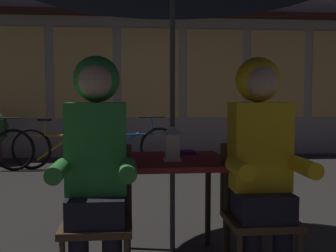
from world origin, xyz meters
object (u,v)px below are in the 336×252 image
person_left_hooded (96,153)px  bicycle_third (128,147)px  cafe_table (172,173)px  lantern (172,142)px  chair_left (98,211)px  book (181,152)px  chair_right (257,207)px  bicycle_second (63,148)px  person_right_hooded (261,150)px

person_left_hooded → bicycle_third: 4.24m
cafe_table → lantern: (-0.01, -0.09, 0.22)m
chair_left → bicycle_third: 4.16m
bicycle_third → book: bicycle_third is taller
chair_right → person_left_hooded: person_left_hooded is taller
bicycle_third → book: 3.62m
bicycle_third → chair_left: bearing=-92.2°
lantern → chair_left: size_ratio=0.27×
person_left_hooded → bicycle_second: 4.31m
person_right_hooded → person_left_hooded: bearing=180.0°
chair_right → bicycle_second: 4.52m
bicycle_second → book: 3.85m
chair_right → book: size_ratio=4.35×
chair_left → person_left_hooded: bearing=-90.0°
cafe_table → chair_left: bearing=-142.5°
lantern → book: lantern is taller
bicycle_third → bicycle_second: bearing=-178.8°
chair_left → bicycle_second: 4.22m
book → lantern: bearing=-109.0°
chair_right → lantern: bearing=150.7°
person_right_hooded → book: person_right_hooded is taller
cafe_table → bicycle_third: bearing=94.8°
person_right_hooded → chair_left: bearing=176.6°
bicycle_second → bicycle_third: same height
person_left_hooded → bicycle_third: bearing=87.8°
bicycle_third → chair_right: bearing=-79.1°
cafe_table → book: size_ratio=3.70×
lantern → chair_right: size_ratio=0.27×
lantern → bicycle_third: (-0.31, 3.88, -0.51)m
cafe_table → person_right_hooded: 0.67m
chair_right → bicycle_third: 4.23m
bicycle_second → lantern: bearing=-70.9°
book → person_left_hooded: bearing=-132.8°
lantern → person_right_hooded: size_ratio=0.17×
chair_right → bicycle_second: chair_right is taller
cafe_table → chair_right: bearing=-37.5°
book → chair_right: bearing=-56.9°
chair_left → person_right_hooded: (0.96, -0.06, 0.36)m
bicycle_second → book: (1.43, -3.55, 0.41)m
person_left_hooded → book: size_ratio=7.00×
cafe_table → lantern: size_ratio=3.20×
person_right_hooded → bicycle_second: person_right_hooded is taller
person_right_hooded → chair_right: bearing=90.0°
lantern → book: (0.10, 0.30, -0.11)m
lantern → person_right_hooded: 0.59m
book → cafe_table: bearing=-113.6°
person_right_hooded → bicycle_third: (-0.80, 4.21, -0.50)m
bicycle_second → book: bearing=-68.0°
cafe_table → bicycle_second: (-1.35, 3.76, -0.29)m
cafe_table → bicycle_third: size_ratio=0.45×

